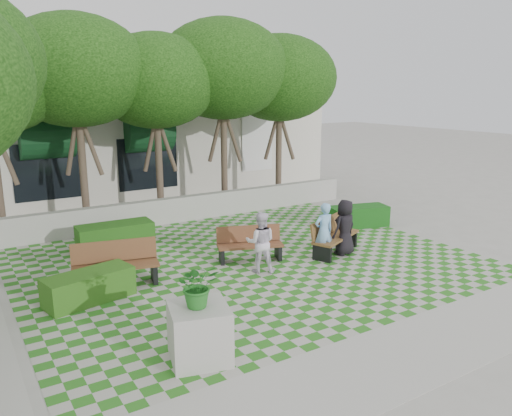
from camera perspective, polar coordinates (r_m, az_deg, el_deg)
ground at (r=13.16m, az=1.65°, el=-7.51°), size 90.00×90.00×0.00m
lawn at (r=13.94m, az=-0.65°, el=-6.24°), size 12.00×12.00×0.00m
sidewalk_south at (r=9.96m, az=17.42°, el=-15.36°), size 16.00×2.00×0.01m
retaining_wall at (r=18.27m, az=-9.21°, el=-0.19°), size 15.00×0.36×0.90m
bench_east at (r=14.81m, az=8.85°, el=-3.20°), size 2.08×1.40×1.04m
bench_mid at (r=14.01m, az=-0.73°, el=-4.18°), size 1.92×1.20×0.96m
bench_west at (r=12.73m, az=-15.76°, el=-6.27°), size 2.15×1.12×1.08m
hedge_east at (r=17.83m, az=11.59°, el=-0.93°), size 2.20×1.33×0.72m
hedge_midleft at (r=15.62m, az=-15.77°, el=-3.12°), size 2.24×0.96×0.77m
hedge_west at (r=12.03m, az=-18.54°, el=-8.54°), size 2.08×1.17×0.68m
planter_front at (r=9.02m, az=-6.53°, el=-12.74°), size 1.24×1.24×1.81m
person_blue at (r=14.12m, az=7.75°, el=-2.66°), size 0.63×0.44×1.63m
person_dark at (r=14.62m, az=10.11°, el=-2.20°), size 0.86×0.62×1.63m
person_white at (r=13.03m, az=0.52°, el=-3.93°), size 0.99×0.94×1.62m
tree_row at (r=16.91m, az=-15.48°, el=14.59°), size 17.70×13.40×7.41m
building at (r=25.59m, az=-14.46°, el=8.12°), size 18.00×8.92×5.15m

